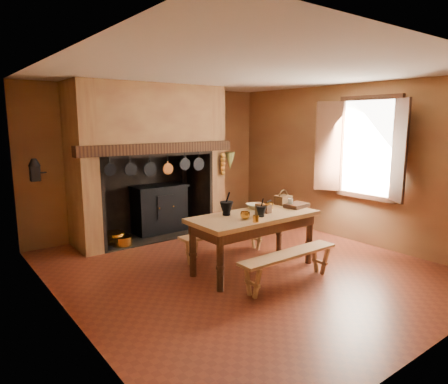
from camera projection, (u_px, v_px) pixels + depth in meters
name	position (u px, v px, depth m)	size (l,w,h in m)	color
floor	(242.00, 267.00, 5.95)	(5.50, 5.50, 0.00)	#612717
ceiling	(244.00, 73.00, 5.46)	(5.50, 5.50, 0.00)	silver
back_wall	(153.00, 160.00, 7.86)	(5.00, 0.02, 2.80)	#9C703E
wall_left	(62.00, 193.00, 4.21)	(0.02, 5.50, 2.80)	#9C703E
wall_right	(349.00, 163.00, 7.20)	(0.02, 5.50, 2.80)	#9C703E
wall_front	(441.00, 207.00, 3.56)	(5.00, 0.02, 2.80)	#9C703E
chimney_breast	(149.00, 140.00, 7.26)	(2.95, 0.96, 2.80)	#9C703E
iron_range	(160.00, 208.00, 7.76)	(1.12, 0.55, 1.60)	black
hearth_pans	(116.00, 239.00, 7.05)	(0.51, 0.62, 0.20)	gold
hanging_pans	(161.00, 167.00, 6.93)	(1.92, 0.29, 0.27)	black
onion_string	(223.00, 164.00, 7.72)	(0.12, 0.10, 0.46)	#B56D21
herb_bunch	(230.00, 161.00, 7.82)	(0.20, 0.20, 0.35)	brown
window	(364.00, 148.00, 6.75)	(0.39, 1.75, 1.76)	white
wall_coffee_mill	(35.00, 168.00, 5.45)	(0.23, 0.16, 0.31)	black
work_table	(254.00, 223.00, 5.76)	(1.91, 0.85, 0.83)	tan
bench_front	(289.00, 261.00, 5.28)	(1.58, 0.28, 0.44)	tan
bench_back	(226.00, 237.00, 6.35)	(1.60, 0.28, 0.45)	tan
mortar_large	(226.00, 208.00, 5.68)	(0.20, 0.20, 0.33)	black
mortar_small	(261.00, 211.00, 5.59)	(0.15, 0.15, 0.26)	black
coffee_grinder	(266.00, 208.00, 5.84)	(0.17, 0.13, 0.18)	#3C1F13
brass_mug_a	(256.00, 219.00, 5.30)	(0.08, 0.08, 0.09)	gold
brass_mug_b	(270.00, 205.00, 6.12)	(0.09, 0.09, 0.10)	gold
mixing_bowl	(256.00, 206.00, 6.13)	(0.29, 0.29, 0.07)	beige
stoneware_crock	(260.00, 209.00, 5.69)	(0.14, 0.14, 0.17)	#50341D
glass_jar	(290.00, 203.00, 6.20)	(0.08, 0.08, 0.14)	beige
wicker_basket	(283.00, 199.00, 6.44)	(0.27, 0.20, 0.24)	#462C15
wooden_tray	(297.00, 205.00, 6.22)	(0.36, 0.26, 0.06)	#3C1F13
brass_cup	(245.00, 215.00, 5.47)	(0.13, 0.13, 0.10)	gold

